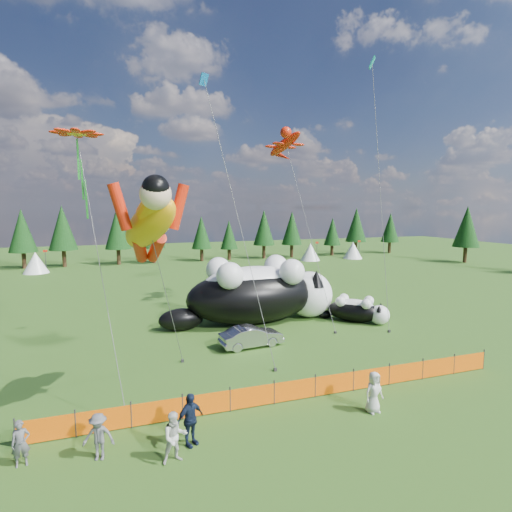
# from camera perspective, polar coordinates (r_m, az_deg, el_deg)

# --- Properties ---
(ground) EXTENTS (160.00, 160.00, 0.00)m
(ground) POSITION_cam_1_polar(r_m,az_deg,el_deg) (21.61, 2.18, -16.53)
(ground) COLOR #133A0A
(ground) RESTS_ON ground
(safety_fence) EXTENTS (22.06, 0.06, 1.10)m
(safety_fence) POSITION_cam_1_polar(r_m,az_deg,el_deg) (18.88, 5.60, -18.50)
(safety_fence) COLOR #262626
(safety_fence) RESTS_ON ground
(tree_line) EXTENTS (90.00, 4.00, 8.00)m
(tree_line) POSITION_cam_1_polar(r_m,az_deg,el_deg) (64.08, -12.24, 2.66)
(tree_line) COLOR black
(tree_line) RESTS_ON ground
(festival_tents) EXTENTS (50.00, 3.20, 2.80)m
(festival_tents) POSITION_cam_1_polar(r_m,az_deg,el_deg) (61.67, -1.44, 0.22)
(festival_tents) COLOR white
(festival_tents) RESTS_ON ground
(cat_large) EXTENTS (13.54, 5.11, 4.89)m
(cat_large) POSITION_cam_1_polar(r_m,az_deg,el_deg) (30.08, 0.64, -5.12)
(cat_large) COLOR black
(cat_large) RESTS_ON ground
(cat_small) EXTENTS (4.37, 4.23, 1.95)m
(cat_small) POSITION_cam_1_polar(r_m,az_deg,el_deg) (31.35, 14.24, -7.45)
(cat_small) COLOR black
(cat_small) RESTS_ON ground
(car) EXTENTS (4.11, 1.84, 1.31)m
(car) POSITION_cam_1_polar(r_m,az_deg,el_deg) (25.25, -0.67, -11.42)
(car) COLOR #ADADB1
(car) RESTS_ON ground
(spectator_a) EXTENTS (0.63, 0.47, 1.58)m
(spectator_a) POSITION_cam_1_polar(r_m,az_deg,el_deg) (16.65, -30.58, -22.05)
(spectator_a) COLOR #535458
(spectator_a) RESTS_ON ground
(spectator_b) EXTENTS (0.92, 0.62, 1.77)m
(spectator_b) POSITION_cam_1_polar(r_m,az_deg,el_deg) (15.06, -11.52, -24.03)
(spectator_b) COLOR beige
(spectator_b) RESTS_ON ground
(spectator_c) EXTENTS (1.29, 1.07, 1.96)m
(spectator_c) POSITION_cam_1_polar(r_m,az_deg,el_deg) (15.78, -9.40, -22.05)
(spectator_c) COLOR #121B31
(spectator_c) RESTS_ON ground
(spectator_d) EXTENTS (1.17, 0.79, 1.65)m
(spectator_d) POSITION_cam_1_polar(r_m,az_deg,el_deg) (15.90, -21.58, -22.87)
(spectator_d) COLOR #535458
(spectator_d) RESTS_ON ground
(spectator_e) EXTENTS (0.91, 0.65, 1.76)m
(spectator_e) POSITION_cam_1_polar(r_m,az_deg,el_deg) (18.41, 16.48, -18.16)
(spectator_e) COLOR beige
(spectator_e) RESTS_ON ground
(superhero_kite) EXTENTS (5.62, 7.89, 10.79)m
(superhero_kite) POSITION_cam_1_polar(r_m,az_deg,el_deg) (16.80, -14.99, 4.41)
(superhero_kite) COLOR #FAA30D
(superhero_kite) RESTS_ON ground
(gecko_kite) EXTENTS (4.50, 12.61, 16.65)m
(gecko_kite) POSITION_cam_1_polar(r_m,az_deg,el_deg) (35.78, 4.12, 15.64)
(gecko_kite) COLOR red
(gecko_kite) RESTS_ON ground
(flower_kite) EXTENTS (3.56, 8.08, 13.83)m
(flower_kite) POSITION_cam_1_polar(r_m,az_deg,el_deg) (22.54, -24.19, 15.30)
(flower_kite) COLOR red
(flower_kite) RESTS_ON ground
(diamond_kite_a) EXTENTS (3.16, 5.15, 16.91)m
(diamond_kite_a) POSITION_cam_1_polar(r_m,az_deg,el_deg) (24.66, -6.83, 21.59)
(diamond_kite_a) COLOR #0C69BB
(diamond_kite_a) RESTS_ON ground
(diamond_kite_b) EXTENTS (0.96, 4.37, 19.98)m
(diamond_kite_b) POSITION_cam_1_polar(r_m,az_deg,el_deg) (33.01, 16.35, 23.80)
(diamond_kite_b) COLOR #0EAA8F
(diamond_kite_b) RESTS_ON ground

